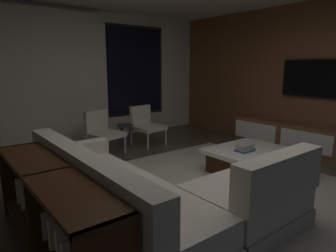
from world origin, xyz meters
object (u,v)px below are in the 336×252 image
sectional_couch (151,198)px  side_stool (125,129)px  console_table_behind_couch (51,208)px  mounted_tv (314,78)px  media_console (314,142)px  accent_chair_by_curtain (102,130)px  accent_chair_near_window (145,123)px  book_stack_on_coffee_table (245,148)px  coffee_table (254,162)px

sectional_couch → side_stool: sectional_couch is taller
console_table_behind_couch → mounted_tv: bearing=2.8°
side_stool → media_console: 3.45m
side_stool → accent_chair_by_curtain: bearing=-173.8°
accent_chair_near_window → console_table_behind_couch: accent_chair_near_window is taller
accent_chair_near_window → console_table_behind_couch: (-2.63, -2.51, -0.02)m
accent_chair_near_window → accent_chair_by_curtain: (-0.96, -0.03, 0.00)m
book_stack_on_coffee_table → accent_chair_near_window: bearing=93.8°
mounted_tv → accent_chair_by_curtain: bearing=143.6°
media_console → mounted_tv: mounted_tv is taller
sectional_couch → accent_chair_near_window: 3.16m
side_stool → console_table_behind_couch: console_table_behind_couch is taller
book_stack_on_coffee_table → accent_chair_by_curtain: 2.56m
accent_chair_near_window → sectional_couch: bearing=-123.1°
book_stack_on_coffee_table → console_table_behind_couch: size_ratio=0.13×
book_stack_on_coffee_table → coffee_table: bearing=-25.3°
side_stool → coffee_table: bearing=-72.6°
side_stool → media_console: bearing=-46.6°
mounted_tv → media_console: bearing=-132.4°
book_stack_on_coffee_table → mounted_tv: 2.15m
sectional_couch → mounted_tv: mounted_tv is taller
sectional_couch → book_stack_on_coffee_table: 1.91m
media_console → mounted_tv: bearing=47.6°
media_console → mounted_tv: 1.13m
sectional_couch → accent_chair_by_curtain: size_ratio=3.21×
coffee_table → accent_chair_by_curtain: accent_chair_by_curtain is taller
media_console → accent_chair_near_window: bearing=127.6°
coffee_table → media_console: size_ratio=0.37×
console_table_behind_couch → accent_chair_by_curtain: bearing=56.1°
sectional_couch → book_stack_on_coffee_table: bearing=9.5°
accent_chair_by_curtain → side_stool: 0.51m
accent_chair_near_window → side_stool: 0.46m
accent_chair_by_curtain → console_table_behind_couch: accent_chair_by_curtain is taller
accent_chair_near_window → media_console: size_ratio=0.25×
coffee_table → side_stool: side_stool is taller
coffee_table → mounted_tv: 2.14m
coffee_table → media_console: bearing=-3.0°
accent_chair_near_window → media_console: accent_chair_near_window is taller
accent_chair_near_window → accent_chair_by_curtain: same height
accent_chair_near_window → accent_chair_by_curtain: 0.96m
coffee_table → media_console: 1.61m
side_stool → media_console: media_console is taller
console_table_behind_couch → sectional_couch: bearing=-8.2°
accent_chair_by_curtain → book_stack_on_coffee_table: bearing=-64.1°
coffee_table → book_stack_on_coffee_table: (-0.14, 0.07, 0.22)m
sectional_couch → accent_chair_near_window: (1.72, 2.64, 0.14)m
coffee_table → accent_chair_by_curtain: size_ratio=1.49×
accent_chair_by_curtain → console_table_behind_couch: (-1.67, -2.48, -0.02)m
coffee_table → console_table_behind_couch: (-2.93, -0.11, 0.23)m
sectional_couch → coffee_table: size_ratio=2.16×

